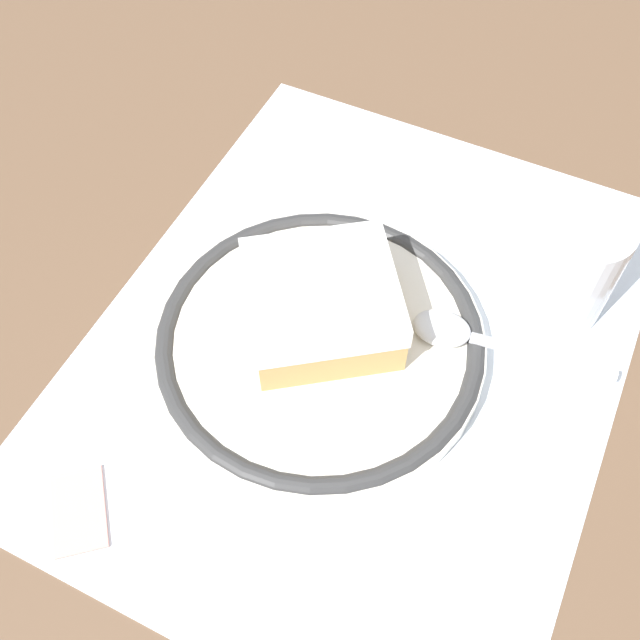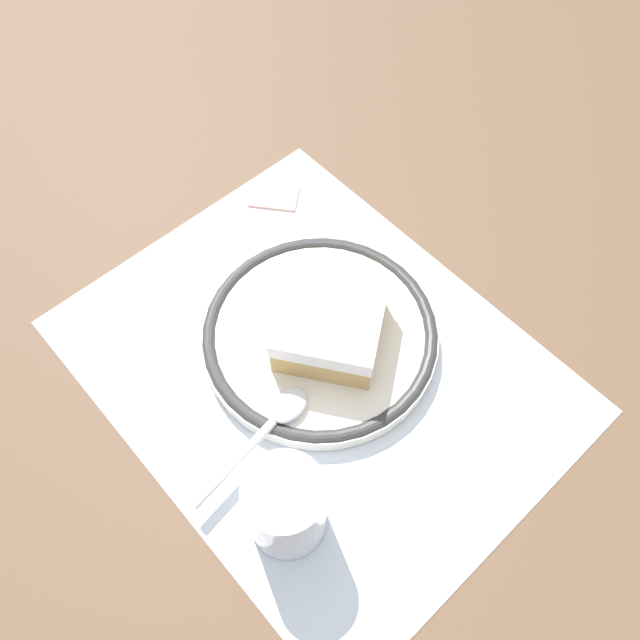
# 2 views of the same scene
# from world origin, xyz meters

# --- Properties ---
(ground_plane) EXTENTS (2.40, 2.40, 0.00)m
(ground_plane) POSITION_xyz_m (0.00, 0.00, 0.00)
(ground_plane) COLOR brown
(placemat) EXTENTS (0.42, 0.33, 0.00)m
(placemat) POSITION_xyz_m (0.00, 0.00, 0.00)
(placemat) COLOR silver
(placemat) RESTS_ON ground_plane
(plate) EXTENTS (0.21, 0.21, 0.02)m
(plate) POSITION_xyz_m (0.02, -0.02, 0.01)
(plate) COLOR silver
(plate) RESTS_ON placemat
(cake_slice) EXTENTS (0.12, 0.13, 0.04)m
(cake_slice) POSITION_xyz_m (0.01, -0.02, 0.04)
(cake_slice) COLOR tan
(cake_slice) RESTS_ON plate
(spoon) EXTENTS (0.03, 0.13, 0.01)m
(spoon) POSITION_xyz_m (-0.02, 0.07, 0.02)
(spoon) COLOR silver
(spoon) RESTS_ON plate
(cup) EXTENTS (0.06, 0.06, 0.08)m
(cup) POSITION_xyz_m (-0.09, 0.11, 0.04)
(cup) COLOR silver
(cup) RESTS_ON placemat
(sugar_packet) EXTENTS (0.06, 0.06, 0.01)m
(sugar_packet) POSITION_xyz_m (0.17, -0.10, 0.00)
(sugar_packet) COLOR #E5998C
(sugar_packet) RESTS_ON placemat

